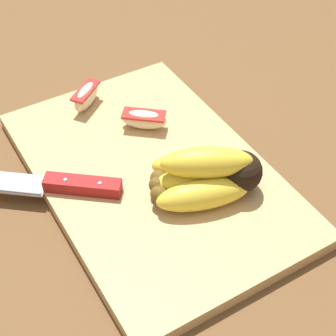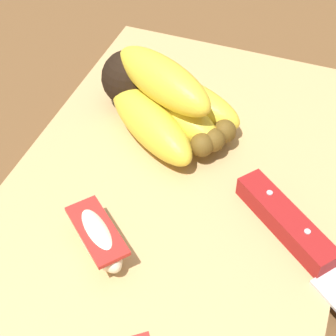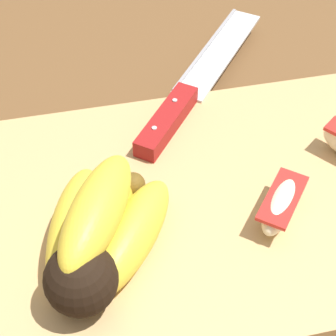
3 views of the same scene
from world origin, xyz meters
TOP-DOWN VIEW (x-y plane):
  - ground_plane at (0.00, 0.00)m, footprint 6.00×6.00m
  - cutting_board at (0.01, 0.01)m, footprint 0.43×0.28m
  - banana_bunch at (0.08, 0.05)m, footprint 0.13×0.15m
  - chefs_knife at (-0.03, -0.12)m, footprint 0.20×0.24m
  - apple_wedge_middle at (-0.07, 0.04)m, footprint 0.06×0.07m

SIDE VIEW (x-z plane):
  - ground_plane at x=0.00m, z-range 0.00..0.00m
  - cutting_board at x=0.01m, z-range 0.00..0.02m
  - chefs_knife at x=-0.03m, z-range 0.02..0.04m
  - apple_wedge_middle at x=-0.07m, z-range 0.02..0.05m
  - banana_bunch at x=0.08m, z-range 0.01..0.09m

